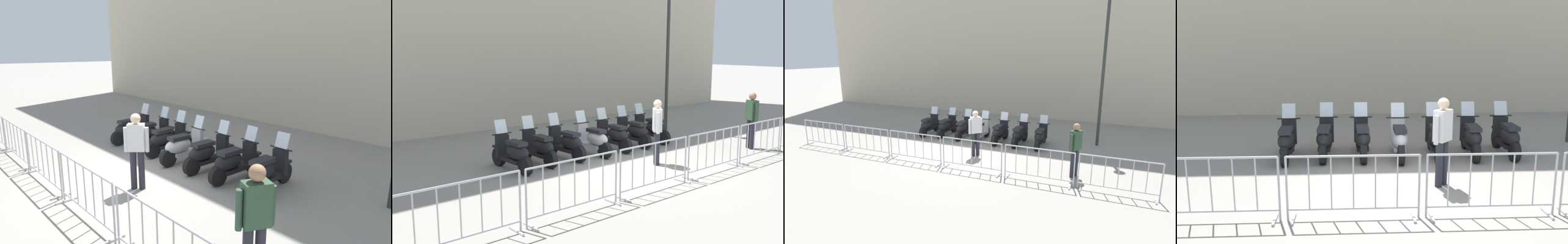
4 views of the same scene
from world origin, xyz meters
TOP-DOWN VIEW (x-y plane):
  - ground_plane at (0.00, 0.00)m, footprint 120.00×120.00m
  - motorcycle_0 at (-2.90, 1.20)m, footprint 0.70×1.71m
  - motorcycle_1 at (-2.07, 1.49)m, footprint 0.63×1.72m
  - motorcycle_2 at (-1.20, 1.63)m, footprint 0.70×1.71m
  - motorcycle_3 at (-0.33, 1.69)m, footprint 0.64×1.72m
  - motorcycle_4 at (0.52, 1.91)m, footprint 0.62×1.72m
  - motorcycle_5 at (1.38, 2.09)m, footprint 0.60×1.72m
  - motorcycle_6 at (2.23, 2.29)m, footprint 0.66×1.72m
  - barrier_segment_1 at (-2.95, -2.21)m, footprint 2.09×0.80m
  - barrier_segment_2 at (-0.78, -1.79)m, footprint 2.09×0.80m
  - barrier_segment_3 at (1.39, -1.38)m, footprint 2.09×0.80m
  - officer_mid_plaza at (0.63, -0.05)m, footprint 0.38×0.48m

SIDE VIEW (x-z plane):
  - ground_plane at x=0.00m, z-range 0.00..0.00m
  - motorcycle_0 at x=-2.90m, z-range -0.16..1.07m
  - motorcycle_1 at x=-2.07m, z-range -0.16..1.07m
  - motorcycle_2 at x=-1.20m, z-range -0.16..1.07m
  - motorcycle_3 at x=-0.33m, z-range -0.16..1.07m
  - motorcycle_4 at x=0.52m, z-range -0.16..1.07m
  - motorcycle_5 at x=1.38m, z-range -0.16..1.07m
  - motorcycle_6 at x=2.23m, z-range -0.16..1.07m
  - barrier_segment_1 at x=-2.95m, z-range -0.01..1.06m
  - barrier_segment_2 at x=-0.78m, z-range -0.01..1.06m
  - barrier_segment_3 at x=1.39m, z-range -0.01..1.06m
  - officer_mid_plaza at x=0.63m, z-range 0.12..1.85m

